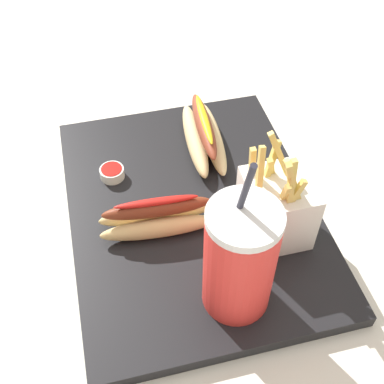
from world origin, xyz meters
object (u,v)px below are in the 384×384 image
Objects in this scene: soda_cup at (240,259)px; fries_basket at (276,207)px; ketchup_cup_1 at (112,172)px; hot_dog_1 at (158,217)px; hot_dog_2 at (204,135)px.

soda_cup is 1.34× the size of fries_basket.
ketchup_cup_1 is (0.24, 0.12, -0.07)m from soda_cup.
soda_cup reaches higher than ketchup_cup_1.
fries_basket is 1.05× the size of hot_dog_1.
hot_dog_1 is at bearing 144.52° from hot_dog_2.
fries_basket is 0.19m from hot_dog_2.
hot_dog_1 is at bearing -156.91° from ketchup_cup_1.
soda_cup is 1.41× the size of hot_dog_1.
soda_cup is 0.16m from hot_dog_1.
ketchup_cup_1 is at bearing 101.93° from hot_dog_2.
fries_basket is 0.16m from hot_dog_1.
hot_dog_2 is at bearing -35.48° from hot_dog_1.
soda_cup is at bearing 173.39° from hot_dog_2.
soda_cup is 1.34× the size of hot_dog_2.
ketchup_cup_1 is (-0.03, 0.15, -0.01)m from hot_dog_2.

